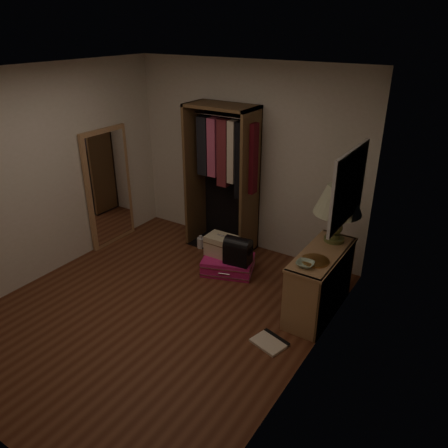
{
  "coord_description": "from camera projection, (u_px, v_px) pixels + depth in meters",
  "views": [
    {
      "loc": [
        2.89,
        -3.06,
        3.03
      ],
      "look_at": [
        0.3,
        0.95,
        0.8
      ],
      "focal_mm": 35.0,
      "sensor_mm": 36.0,
      "label": 1
    }
  ],
  "objects": [
    {
      "name": "console_bookshelf",
      "position": [
        321.0,
        279.0,
        4.89
      ],
      "size": [
        0.42,
        1.12,
        0.75
      ],
      "color": "#A2764E",
      "rests_on": "ground"
    },
    {
      "name": "table_lamp",
      "position": [
        339.0,
        201.0,
        4.77
      ],
      "size": [
        0.58,
        0.58,
        0.67
      ],
      "rotation": [
        0.0,
        0.0,
        -0.09
      ],
      "color": "#51592B",
      "rests_on": "console_bookshelf"
    },
    {
      "name": "white_jug",
      "position": [
        201.0,
        242.0,
        6.38
      ],
      "size": [
        0.12,
        0.12,
        0.19
      ],
      "rotation": [
        0.0,
        0.0,
        0.09
      ],
      "color": "silver",
      "rests_on": "ground"
    },
    {
      "name": "train_case",
      "position": [
        221.0,
        245.0,
        5.75
      ],
      "size": [
        0.4,
        0.28,
        0.29
      ],
      "rotation": [
        0.0,
        0.0,
        0.01
      ],
      "color": "#C5BA96",
      "rests_on": "pink_suitcase"
    },
    {
      "name": "open_wardrobe",
      "position": [
        225.0,
        167.0,
        5.96
      ],
      "size": [
        1.01,
        0.5,
        2.05
      ],
      "color": "brown",
      "rests_on": "ground"
    },
    {
      "name": "brass_tray",
      "position": [
        315.0,
        261.0,
        4.55
      ],
      "size": [
        0.29,
        0.29,
        0.02
      ],
      "rotation": [
        0.0,
        0.0,
        -0.01
      ],
      "color": "#B17F44",
      "rests_on": "console_bookshelf"
    },
    {
      "name": "black_bag",
      "position": [
        238.0,
        250.0,
        5.53
      ],
      "size": [
        0.36,
        0.25,
        0.36
      ],
      "rotation": [
        0.0,
        0.0,
        0.12
      ],
      "color": "black",
      "rests_on": "pink_suitcase"
    },
    {
      "name": "floor_book",
      "position": [
        271.0,
        342.0,
        4.51
      ],
      "size": [
        0.39,
        0.35,
        0.03
      ],
      "rotation": [
        0.0,
        0.0,
        -0.27
      ],
      "color": "beige",
      "rests_on": "ground"
    },
    {
      "name": "ground",
      "position": [
        158.0,
        310.0,
        5.03
      ],
      "size": [
        4.0,
        4.0,
        0.0
      ],
      "primitive_type": "plane",
      "color": "#542918",
      "rests_on": "ground"
    },
    {
      "name": "floor_mirror",
      "position": [
        109.0,
        188.0,
        6.27
      ],
      "size": [
        0.06,
        0.8,
        1.7
      ],
      "color": "#AD7F54",
      "rests_on": "ground"
    },
    {
      "name": "room_walls",
      "position": [
        156.0,
        188.0,
        4.39
      ],
      "size": [
        3.52,
        4.02,
        2.6
      ],
      "color": "beige",
      "rests_on": "ground"
    },
    {
      "name": "pink_suitcase",
      "position": [
        228.0,
        265.0,
        5.76
      ],
      "size": [
        0.79,
        0.68,
        0.2
      ],
      "rotation": [
        0.0,
        0.0,
        0.35
      ],
      "color": "#CB186B",
      "rests_on": "ground"
    },
    {
      "name": "ceramic_bowl",
      "position": [
        305.0,
        264.0,
        4.45
      ],
      "size": [
        0.19,
        0.19,
        0.05
      ],
      "primitive_type": "imported",
      "rotation": [
        0.0,
        0.0,
        0.06
      ],
      "color": "#9EBDA3",
      "rests_on": "console_bookshelf"
    }
  ]
}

